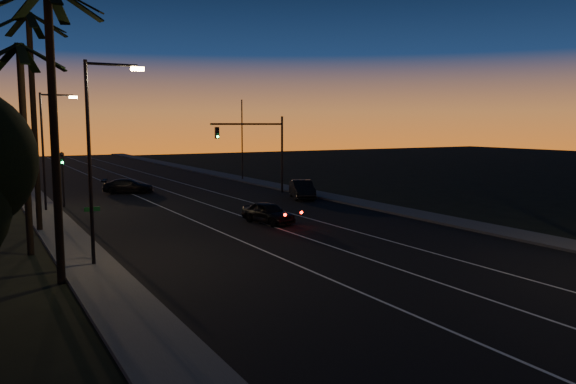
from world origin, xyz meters
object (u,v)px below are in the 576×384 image
lead_car (268,213)px  right_car (302,189)px  signal_mast (259,141)px  cross_car (128,186)px

lead_car → right_car: (7.99, 9.18, 0.10)m
signal_mast → cross_car: bearing=148.5°
lead_car → cross_car: bearing=101.0°
cross_car → lead_car: bearing=-79.0°
signal_mast → cross_car: signal_mast is taller
signal_mast → right_car: signal_mast is taller
right_car → cross_car: (-11.93, 11.02, -0.11)m
right_car → cross_car: right_car is taller
signal_mast → cross_car: size_ratio=1.45×
lead_car → right_car: bearing=48.9°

